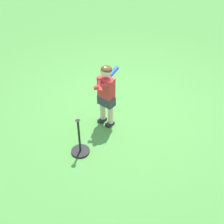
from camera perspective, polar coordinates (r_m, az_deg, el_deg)
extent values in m
plane|color=#519942|center=(5.43, 2.28, 1.09)|extent=(40.00, 40.00, 0.00)
cube|color=#232328|center=(5.00, -0.42, -2.30)|extent=(0.17, 0.16, 0.05)
cylinder|color=beige|center=(4.89, -0.28, -0.53)|extent=(0.09, 0.09, 0.34)
cube|color=#232328|center=(5.08, -1.90, -1.51)|extent=(0.17, 0.16, 0.05)
cylinder|color=beige|center=(4.98, -1.79, 0.24)|extent=(0.09, 0.09, 0.34)
cube|color=#383842|center=(4.78, -1.08, 2.21)|extent=(0.27, 0.31, 0.16)
cube|color=red|center=(4.64, -1.11, 4.71)|extent=(0.26, 0.29, 0.34)
sphere|color=beige|center=(4.49, -1.16, 7.75)|extent=(0.17, 0.17, 0.17)
ellipsoid|color=#563819|center=(4.48, -1.08, 8.13)|extent=(0.24, 0.24, 0.11)
sphere|color=blue|center=(4.50, -2.28, 4.90)|extent=(0.04, 0.04, 0.04)
cylinder|color=black|center=(4.56, -1.66, 5.58)|extent=(0.12, 0.11, 0.05)
cylinder|color=blue|center=(4.71, -0.12, 7.26)|extent=(0.30, 0.28, 0.11)
sphere|color=blue|center=(4.83, 0.92, 8.38)|extent=(0.07, 0.07, 0.07)
cylinder|color=red|center=(4.50, -1.66, 5.08)|extent=(0.31, 0.12, 0.14)
cylinder|color=red|center=(4.54, -2.32, 5.38)|extent=(0.13, 0.31, 0.14)
cylinder|color=black|center=(4.57, -6.04, -7.45)|extent=(0.28, 0.28, 0.03)
cylinder|color=black|center=(4.37, -6.28, -4.79)|extent=(0.03, 0.03, 0.55)
cone|color=black|center=(4.18, -6.56, -1.83)|extent=(0.07, 0.07, 0.04)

